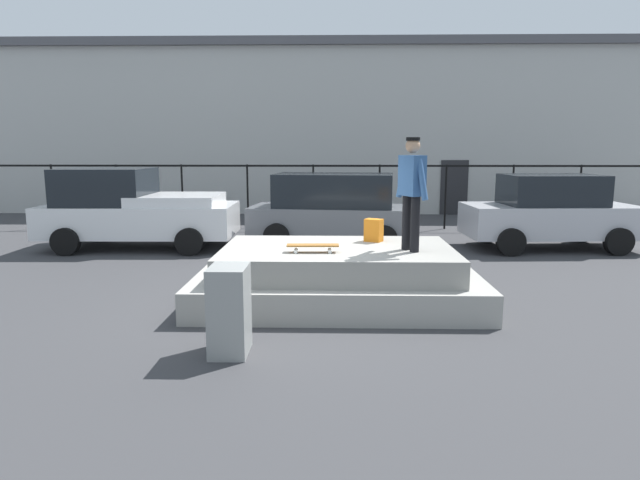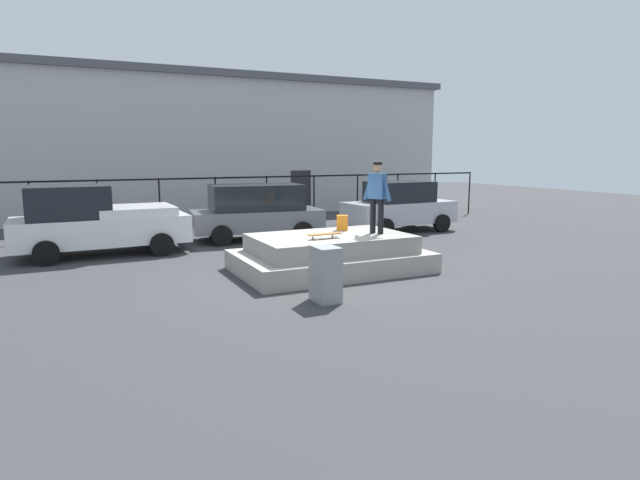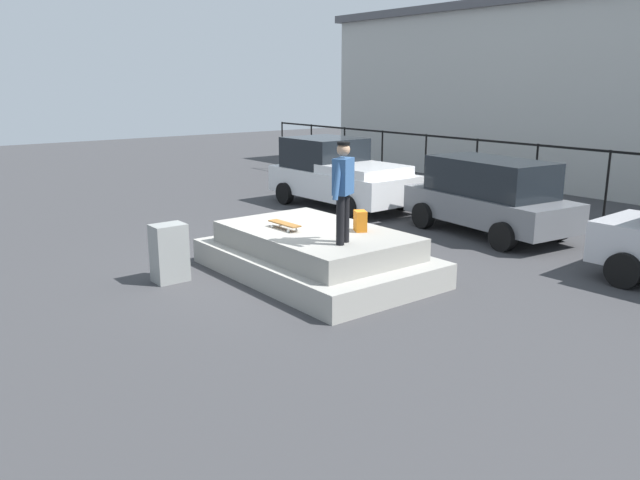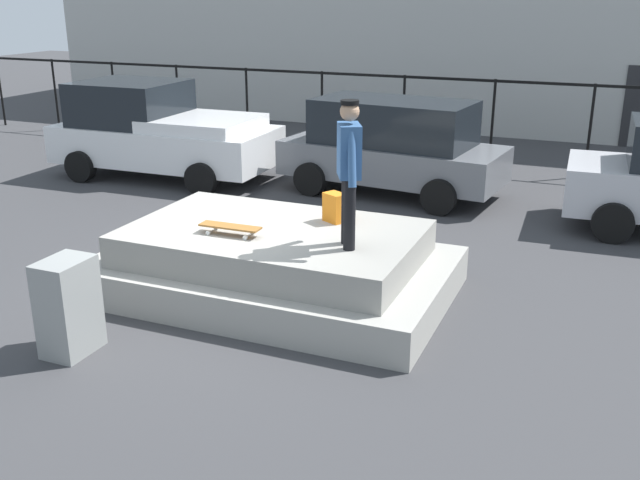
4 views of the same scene
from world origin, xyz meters
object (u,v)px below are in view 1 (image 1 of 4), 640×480
(car_white_pickup_near, at_px, (134,209))
(utility_box, at_px, (229,310))
(car_silver_sedan_far, at_px, (550,212))
(skateboarder, at_px, (412,186))
(car_grey_hatchback_mid, at_px, (334,208))
(skateboard, at_px, (313,246))
(backpack, at_px, (374,230))

(car_white_pickup_near, xyz_separation_m, utility_box, (3.65, -7.00, -0.43))
(car_silver_sedan_far, bearing_deg, skateboarder, -129.12)
(car_grey_hatchback_mid, bearing_deg, skateboard, -93.31)
(skateboard, height_order, car_white_pickup_near, car_white_pickup_near)
(skateboarder, bearing_deg, backpack, 120.75)
(car_grey_hatchback_mid, relative_size, utility_box, 4.09)
(car_silver_sedan_far, bearing_deg, car_grey_hatchback_mid, 174.57)
(skateboard, relative_size, car_grey_hatchback_mid, 0.18)
(car_white_pickup_near, bearing_deg, utility_box, -62.48)
(skateboard, bearing_deg, backpack, 45.40)
(car_white_pickup_near, height_order, car_silver_sedan_far, car_white_pickup_near)
(utility_box, bearing_deg, car_white_pickup_near, 117.75)
(skateboard, bearing_deg, car_white_pickup_near, 131.89)
(car_silver_sedan_far, bearing_deg, car_white_pickup_near, -179.57)
(car_white_pickup_near, bearing_deg, skateboarder, -39.12)
(backpack, bearing_deg, car_white_pickup_near, -8.14)
(skateboard, bearing_deg, skateboarder, 6.35)
(backpack, bearing_deg, utility_box, 84.84)
(car_grey_hatchback_mid, xyz_separation_m, utility_box, (-1.25, -7.58, -0.41))
(car_grey_hatchback_mid, bearing_deg, skateboarder, -78.05)
(backpack, distance_m, car_white_pickup_near, 6.91)
(backpack, bearing_deg, car_silver_sedan_far, -109.47)
(skateboard, bearing_deg, car_grey_hatchback_mid, 86.69)
(skateboard, distance_m, car_silver_sedan_far, 7.60)
(skateboard, height_order, backpack, backpack)
(car_white_pickup_near, height_order, car_grey_hatchback_mid, car_white_pickup_near)
(skateboarder, xyz_separation_m, car_white_pickup_near, (-6.07, 4.93, -0.90))
(car_white_pickup_near, relative_size, car_grey_hatchback_mid, 1.06)
(skateboard, relative_size, car_silver_sedan_far, 0.19)
(backpack, bearing_deg, skateboarder, 148.94)
(skateboard, height_order, car_grey_hatchback_mid, car_grey_hatchback_mid)
(skateboarder, relative_size, skateboard, 2.17)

